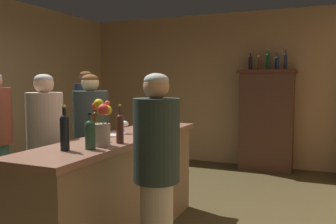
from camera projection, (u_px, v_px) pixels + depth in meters
wall_back at (209, 89)px, 6.84m from camera, size 4.94×0.12×2.79m
bar_counter at (122, 189)px, 3.39m from camera, size 0.58×2.45×1.03m
display_cabinet at (266, 118)px, 6.17m from camera, size 0.97×0.41×1.74m
wine_bottle_chardonnay at (96, 124)px, 3.13m from camera, size 0.06×0.06×0.32m
wine_bottle_rose at (120, 127)px, 2.95m from camera, size 0.06×0.06×0.32m
wine_bottle_syrah at (171, 115)px, 3.99m from camera, size 0.07×0.07×0.31m
wine_bottle_pinot at (65, 131)px, 2.63m from camera, size 0.07×0.07×0.34m
wine_bottle_riesling at (90, 133)px, 2.69m from camera, size 0.08×0.08×0.28m
wine_glass_front at (147, 118)px, 3.88m from camera, size 0.07×0.07×0.17m
wine_glass_mid at (124, 125)px, 3.50m from camera, size 0.08×0.08×0.13m
wine_glass_rear at (148, 122)px, 3.45m from camera, size 0.07×0.07×0.16m
flower_arrangement at (102, 124)px, 2.82m from camera, size 0.16×0.16×0.38m
cheese_plate at (113, 135)px, 3.35m from camera, size 0.14×0.14×0.01m
display_bottle_left at (250, 62)px, 6.20m from camera, size 0.07×0.07×0.30m
display_bottle_midleft at (259, 62)px, 6.14m from camera, size 0.07×0.07×0.30m
display_bottle_center at (268, 61)px, 6.08m from camera, size 0.08×0.08×0.34m
display_bottle_midright at (277, 62)px, 6.03m from camera, size 0.07×0.07×0.30m
display_bottle_right at (285, 61)px, 5.97m from camera, size 0.06×0.06×0.33m
patron_in_navy at (87, 127)px, 4.84m from camera, size 0.33×0.33×1.68m
patron_tall at (91, 142)px, 3.93m from camera, size 0.39×0.39×1.62m
patron_in_grey at (46, 152)px, 3.34m from camera, size 0.34×0.34×1.61m
bartender at (157, 173)px, 2.57m from camera, size 0.33×0.33×1.60m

